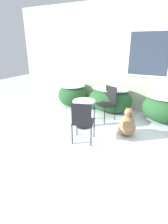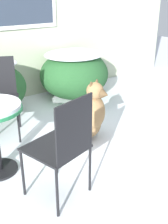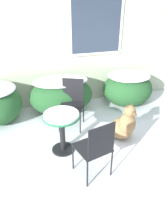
# 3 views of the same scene
# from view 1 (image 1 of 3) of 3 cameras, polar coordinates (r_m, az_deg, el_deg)

# --- Properties ---
(ground_plane) EXTENTS (16.00, 16.00, 0.00)m
(ground_plane) POSITION_cam_1_polar(r_m,az_deg,el_deg) (4.29, 3.41, -7.70)
(ground_plane) COLOR white
(house_wall) EXTENTS (8.00, 0.10, 3.32)m
(house_wall) POSITION_cam_1_polar(r_m,az_deg,el_deg) (5.84, 13.29, 16.81)
(house_wall) COLOR #B2BC9E
(house_wall) RESTS_ON ground_plane
(shrub_left) EXTENTS (1.01, 1.09, 0.80)m
(shrub_left) POSITION_cam_1_polar(r_m,az_deg,el_deg) (6.17, -3.58, 5.90)
(shrub_left) COLOR #235128
(shrub_left) RESTS_ON ground_plane
(shrub_middle) EXTENTS (1.40, 0.92, 0.83)m
(shrub_middle) POSITION_cam_1_polar(r_m,az_deg,el_deg) (5.63, 8.46, 4.32)
(shrub_middle) COLOR #235128
(shrub_middle) RESTS_ON ground_plane
(shrub_right) EXTENTS (1.17, 1.06, 0.80)m
(shrub_right) POSITION_cam_1_polar(r_m,az_deg,el_deg) (5.36, 24.70, 1.46)
(shrub_right) COLOR #235128
(shrub_right) RESTS_ON ground_plane
(patio_table) EXTENTS (0.60, 0.60, 0.73)m
(patio_table) POSITION_cam_1_polar(r_m,az_deg,el_deg) (4.52, -0.00, 1.67)
(patio_table) COLOR black
(patio_table) RESTS_ON ground_plane
(patio_chair_near_table) EXTENTS (0.60, 0.60, 0.96)m
(patio_chair_near_table) POSITION_cam_1_polar(r_m,az_deg,el_deg) (5.06, 7.58, 3.43)
(patio_chair_near_table) COLOR black
(patio_chair_near_table) RESTS_ON ground_plane
(patio_chair_far_side) EXTENTS (0.56, 0.56, 0.96)m
(patio_chair_far_side) POSITION_cam_1_polar(r_m,az_deg,el_deg) (3.78, -0.43, -2.79)
(patio_chair_far_side) COLOR black
(patio_chair_far_side) RESTS_ON ground_plane
(dog) EXTENTS (0.52, 0.64, 0.77)m
(dog) POSITION_cam_1_polar(r_m,az_deg,el_deg) (4.27, 13.93, -4.13)
(dog) COLOR #937047
(dog) RESTS_ON ground_plane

